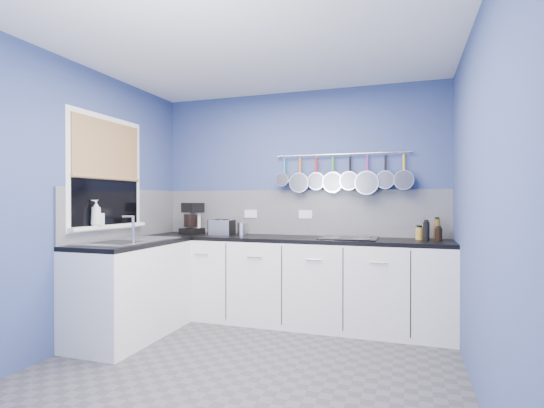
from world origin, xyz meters
The scene contains 41 objects.
floor centered at (0.00, 0.00, -0.01)m, with size 3.20×3.00×0.02m, color #47474C.
ceiling centered at (0.00, 0.00, 2.51)m, with size 3.20×3.00×0.02m, color white.
wall_back centered at (0.00, 1.51, 1.25)m, with size 3.20×0.02×2.50m, color #354579.
wall_front centered at (0.00, -1.51, 1.25)m, with size 3.20×0.02×2.50m, color #354579.
wall_left centered at (-1.61, 0.00, 1.25)m, with size 0.02×3.00×2.50m, color #354579.
wall_right centered at (1.61, 0.00, 1.25)m, with size 0.02×3.00×2.50m, color #354579.
backsplash_back centered at (0.00, 1.49, 1.15)m, with size 3.20×0.02×0.50m, color #95979B.
backsplash_left centered at (-1.59, 0.60, 1.15)m, with size 0.02×1.80×0.50m, color #95979B.
cabinet_run_back centered at (0.00, 1.20, 0.43)m, with size 3.20×0.60×0.86m, color white.
worktop_back centered at (0.00, 1.20, 0.88)m, with size 3.20×0.60×0.04m, color black.
cabinet_run_left centered at (-1.30, 0.30, 0.43)m, with size 0.60×1.20×0.86m, color white.
worktop_left centered at (-1.30, 0.30, 0.88)m, with size 0.60×1.20×0.04m, color black.
window_frame centered at (-1.58, 0.30, 1.55)m, with size 0.01×1.00×1.10m, color white.
window_glass centered at (-1.57, 0.30, 1.55)m, with size 0.01×0.90×1.00m, color black.
bamboo_blind centered at (-1.56, 0.30, 1.77)m, with size 0.01×0.90×0.55m, color tan.
window_sill centered at (-1.55, 0.30, 1.04)m, with size 0.10×0.98×0.03m, color white.
sink_unit centered at (-1.30, 0.30, 0.90)m, with size 0.50×0.95×0.01m, color silver.
mixer_tap centered at (-1.14, 0.12, 1.03)m, with size 0.12×0.08×0.26m, color silver, non-canonical shape.
socket_left centered at (-0.55, 1.48, 1.13)m, with size 0.15×0.01×0.09m, color white.
socket_right centered at (0.10, 1.48, 1.13)m, with size 0.15×0.01×0.09m, color white.
pot_rail centered at (0.50, 1.45, 1.78)m, with size 0.02×0.02×1.45m, color silver.
soap_bottle_a centered at (-1.53, 0.10, 1.17)m, with size 0.09×0.09×0.24m, color white.
soap_bottle_b centered at (-1.53, 0.13, 1.14)m, with size 0.08×0.08×0.17m, color white.
paper_towel centered at (-1.17, 1.30, 1.04)m, with size 0.12×0.12×0.28m, color white.
coffee_maker centered at (-1.18, 1.23, 1.08)m, with size 0.20×0.22×0.36m, color black, non-canonical shape.
toaster centered at (-0.80, 1.23, 0.98)m, with size 0.26×0.15×0.17m, color silver.
canister centered at (-0.58, 1.28, 0.97)m, with size 0.09×0.09×0.14m, color silver.
hob centered at (0.62, 1.22, 0.91)m, with size 0.56×0.49×0.01m, color black.
pan_0 centered at (-0.13, 1.44, 1.61)m, with size 0.15×0.12×0.34m, color silver, non-canonical shape.
pan_1 centered at (0.05, 1.44, 1.57)m, with size 0.22×0.08×0.41m, color silver, non-canonical shape.
pan_2 centered at (0.23, 1.44, 1.59)m, with size 0.19×0.05×0.38m, color silver, non-canonical shape.
pan_3 centered at (0.41, 1.44, 1.57)m, with size 0.22×0.06×0.41m, color silver, non-canonical shape.
pan_4 centered at (0.59, 1.44, 1.58)m, with size 0.20×0.11×0.39m, color silver, non-canonical shape.
pan_5 centered at (0.77, 1.44, 1.56)m, with size 0.25×0.12×0.44m, color silver, non-canonical shape.
pan_6 centered at (0.95, 1.44, 1.59)m, with size 0.19×0.10×0.38m, color silver, non-canonical shape.
pan_7 centered at (1.14, 1.44, 1.58)m, with size 0.20×0.13×0.39m, color silver, non-canonical shape.
condiment_0 centered at (1.44, 1.31, 1.00)m, with size 0.06×0.06×0.20m, color brown.
condiment_1 centered at (1.35, 1.31, 0.97)m, with size 0.05×0.05×0.15m, color #4C190C.
condiment_2 centered at (1.28, 1.31, 0.96)m, with size 0.07×0.07×0.12m, color olive.
condiment_3 centered at (1.45, 1.20, 0.96)m, with size 0.07×0.07×0.12m, color black.
condiment_4 centered at (1.34, 1.23, 0.99)m, with size 0.06×0.06×0.18m, color black.
Camera 1 is at (1.17, -2.93, 1.28)m, focal length 27.03 mm.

